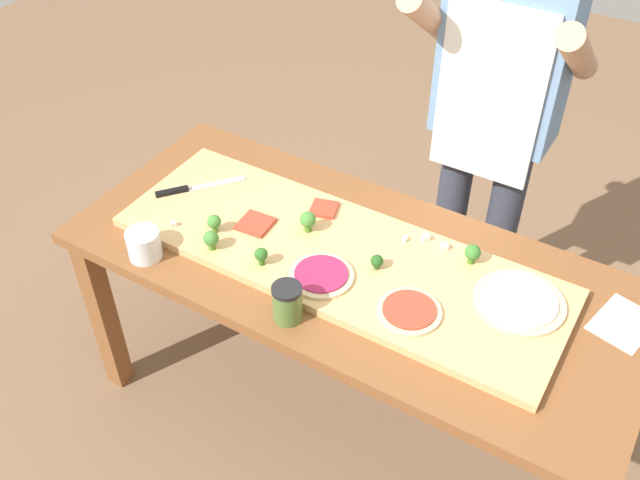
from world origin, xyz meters
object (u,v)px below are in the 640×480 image
object	(u,v)px
pizza_whole_beet_magenta	(321,275)
cheese_crumble_a	(173,224)
recipe_note	(623,323)
pizza_slice_near_right	(324,209)
broccoli_floret_center_left	(261,255)
cheese_crumble_b	(445,247)
flour_cup	(144,246)
sauce_jar	(287,303)
broccoli_floret_center_right	(214,222)
broccoli_floret_front_right	(473,253)
broccoli_floret_back_mid	(377,261)
prep_table	(352,285)
pizza_whole_tomato_red	(409,311)
cheese_crumble_c	(405,239)
broccoli_floret_front_mid	(211,239)
pizza_slice_far_left	(255,224)
cheese_crumble_d	(426,238)
pizza_whole_white_garlic	(519,302)
cook_center	(496,108)
broccoli_floret_back_left	(308,220)

from	to	relation	value
pizza_whole_beet_magenta	cheese_crumble_a	distance (m)	0.52
recipe_note	pizza_slice_near_right	bearing A→B (deg)	-178.19
pizza_whole_beet_magenta	broccoli_floret_center_left	distance (m)	0.19
cheese_crumble_a	cheese_crumble_b	distance (m)	0.85
flour_cup	recipe_note	world-z (taller)	flour_cup
pizza_whole_beet_magenta	sauce_jar	xyz separation A→B (m)	(-0.01, -0.16, 0.02)
broccoli_floret_center_right	broccoli_floret_front_right	xyz separation A→B (m)	(0.74, 0.28, 0.00)
broccoli_floret_back_mid	recipe_note	bearing A→B (deg)	15.11
prep_table	pizza_whole_tomato_red	size ratio (longest dim) A/B	9.73
cheese_crumble_c	broccoli_floret_front_right	bearing A→B (deg)	4.07
broccoli_floret_front_mid	broccoli_floret_front_right	bearing A→B (deg)	26.61
pizza_slice_far_left	prep_table	bearing A→B (deg)	6.51
broccoli_floret_front_mid	broccoli_floret_center_left	world-z (taller)	broccoli_floret_front_mid
broccoli_floret_front_mid	cheese_crumble_c	world-z (taller)	broccoli_floret_front_mid
prep_table	cheese_crumble_b	world-z (taller)	cheese_crumble_b
prep_table	broccoli_floret_center_left	world-z (taller)	broccoli_floret_center_left
broccoli_floret_front_mid	broccoli_floret_back_mid	size ratio (longest dim) A/B	1.34
pizza_slice_near_right	sauce_jar	size ratio (longest dim) A/B	0.71
sauce_jar	cheese_crumble_d	bearing A→B (deg)	66.55
pizza_slice_far_left	cheese_crumble_b	distance (m)	0.59
pizza_slice_near_right	flour_cup	bearing A→B (deg)	-129.94
prep_table	pizza_whole_beet_magenta	bearing A→B (deg)	-104.18
recipe_note	pizza_whole_beet_magenta	bearing A→B (deg)	-159.43
pizza_whole_tomato_red	cheese_crumble_a	distance (m)	0.80
broccoli_floret_center_right	cheese_crumble_a	world-z (taller)	broccoli_floret_center_right
pizza_whole_white_garlic	cheese_crumble_a	distance (m)	1.07
broccoli_floret_front_right	cheese_crumble_b	xyz separation A→B (m)	(-0.09, 0.01, -0.03)
pizza_slice_far_left	pizza_slice_near_right	xyz separation A→B (m)	(0.15, 0.18, 0.00)
pizza_slice_near_right	sauce_jar	bearing A→B (deg)	-71.95
pizza_whole_tomato_red	broccoli_floret_front_right	distance (m)	0.29
broccoli_floret_center_left	cook_center	bearing A→B (deg)	66.12
pizza_slice_near_right	cheese_crumble_b	bearing A→B (deg)	3.84
cheese_crumble_c	recipe_note	xyz separation A→B (m)	(0.66, 0.03, -0.03)
broccoli_floret_front_mid	broccoli_floret_back_mid	distance (m)	0.50
broccoli_floret_back_mid	cheese_crumble_d	xyz separation A→B (m)	(0.07, 0.19, -0.02)
cheese_crumble_b	sauce_jar	distance (m)	0.53
pizza_whole_beet_magenta	pizza_whole_tomato_red	world-z (taller)	same
broccoli_floret_front_mid	recipe_note	world-z (taller)	broccoli_floret_front_mid
pizza_whole_tomato_red	broccoli_floret_center_right	distance (m)	0.67
pizza_whole_tomato_red	broccoli_floret_center_right	size ratio (longest dim) A/B	2.92
cheese_crumble_a	cheese_crumble_b	world-z (taller)	cheese_crumble_b
broccoli_floret_back_left	recipe_note	bearing A→B (deg)	8.64
broccoli_floret_center_right	cheese_crumble_d	size ratio (longest dim) A/B	3.08
broccoli_floret_front_right	flour_cup	xyz separation A→B (m)	(-0.87, -0.46, -0.03)
broccoli_floret_back_left	cook_center	xyz separation A→B (m)	(0.34, 0.64, 0.17)
prep_table	broccoli_floret_center_right	xyz separation A→B (m)	(-0.42, -0.13, 0.16)
broccoli_floret_center_right	cook_center	xyz separation A→B (m)	(0.58, 0.80, 0.18)
broccoli_floret_back_left	cheese_crumble_a	distance (m)	0.43
broccoli_floret_back_left	sauce_jar	distance (m)	0.34
recipe_note	cook_center	size ratio (longest dim) A/B	0.11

